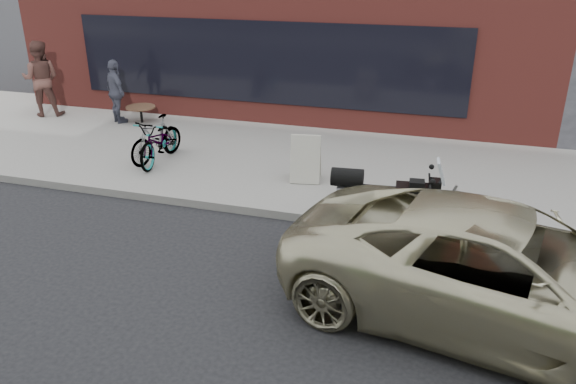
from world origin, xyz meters
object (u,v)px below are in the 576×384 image
at_px(minivan, 504,272).
at_px(cafe_patron_left, 41,79).
at_px(bicycle_front, 159,141).
at_px(cafe_table, 141,108).
at_px(cafe_patron_right, 116,92).
at_px(motorcycle, 384,206).
at_px(sandwich_sign, 306,158).
at_px(bicycle_rear, 156,139).

height_order(minivan, cafe_patron_left, cafe_patron_left).
xyz_separation_m(bicycle_front, cafe_table, (-1.93, 2.50, -0.07)).
xyz_separation_m(bicycle_front, cafe_patron_right, (-2.49, 2.34, 0.34)).
bearing_deg(bicycle_front, motorcycle, -26.49).
xyz_separation_m(sandwich_sign, cafe_patron_left, (-7.92, 2.46, 0.53)).
bearing_deg(sandwich_sign, bicycle_rear, 167.26).
distance_m(motorcycle, bicycle_rear, 5.41).
bearing_deg(bicycle_rear, motorcycle, -9.33).
xyz_separation_m(sandwich_sign, cafe_table, (-5.10, 2.59, -0.06)).
height_order(minivan, sandwich_sign, minivan).
relative_size(motorcycle, cafe_patron_right, 1.39).
xyz_separation_m(motorcycle, bicycle_front, (-4.92, 1.89, 0.01)).
relative_size(minivan, cafe_patron_right, 3.25).
height_order(sandwich_sign, cafe_table, sandwich_sign).
bearing_deg(minivan, cafe_table, 65.44).
bearing_deg(cafe_patron_right, motorcycle, -173.83).
height_order(motorcycle, sandwich_sign, motorcycle).
xyz_separation_m(minivan, cafe_patron_right, (-9.06, 5.96, 0.23)).
distance_m(sandwich_sign, cafe_table, 5.72).
bearing_deg(cafe_patron_right, cafe_table, -127.65).
relative_size(cafe_table, cafe_patron_left, 0.38).
xyz_separation_m(motorcycle, cafe_patron_right, (-7.41, 4.23, 0.35)).
xyz_separation_m(bicycle_rear, cafe_table, (-1.82, 2.43, -0.07)).
bearing_deg(cafe_table, bicycle_rear, -53.17).
xyz_separation_m(sandwich_sign, cafe_patron_right, (-5.66, 2.42, 0.35)).
height_order(motorcycle, cafe_patron_right, cafe_patron_right).
bearing_deg(minivan, bicycle_front, 72.33).
relative_size(minivan, bicycle_rear, 3.36).
xyz_separation_m(minivan, cafe_patron_left, (-11.32, 6.00, 0.41)).
relative_size(bicycle_front, bicycle_rear, 1.14).
distance_m(bicycle_front, sandwich_sign, 3.17).
bearing_deg(motorcycle, cafe_patron_left, 150.78).
distance_m(motorcycle, cafe_patron_right, 8.54).
height_order(bicycle_front, cafe_table, bicycle_front).
relative_size(minivan, sandwich_sign, 5.79).
bearing_deg(cafe_patron_right, bicycle_rear, 172.29).
bearing_deg(cafe_patron_right, minivan, -177.48).
relative_size(bicycle_front, sandwich_sign, 1.96).
bearing_deg(bicycle_rear, sandwich_sign, 9.25).
xyz_separation_m(minivan, bicycle_front, (-6.57, 3.63, -0.11)).
xyz_separation_m(bicycle_front, sandwich_sign, (3.17, -0.08, -0.01)).
bearing_deg(bicycle_front, bicycle_rear, 141.27).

